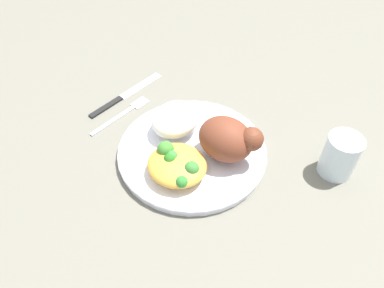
{
  "coord_description": "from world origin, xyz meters",
  "views": [
    {
      "loc": [
        0.25,
        -0.35,
        0.48
      ],
      "look_at": [
        0.0,
        0.0,
        0.03
      ],
      "focal_mm": 33.61,
      "sensor_mm": 36.0,
      "label": 1
    }
  ],
  "objects": [
    {
      "name": "ground_plane",
      "position": [
        0.0,
        0.0,
        0.0
      ],
      "size": [
        2.0,
        2.0,
        0.0
      ],
      "primitive_type": "plane",
      "color": "#6A675A"
    },
    {
      "name": "plate",
      "position": [
        0.0,
        0.0,
        0.01
      ],
      "size": [
        0.26,
        0.26,
        0.02
      ],
      "color": "white",
      "rests_on": "ground_plane"
    },
    {
      "name": "roasted_chicken",
      "position": [
        0.06,
        0.02,
        0.05
      ],
      "size": [
        0.11,
        0.08,
        0.07
      ],
      "color": "brown",
      "rests_on": "plate"
    },
    {
      "name": "rice_pile",
      "position": [
        -0.05,
        0.02,
        0.04
      ],
      "size": [
        0.08,
        0.09,
        0.05
      ],
      "primitive_type": "ellipsoid",
      "color": "white",
      "rests_on": "plate"
    },
    {
      "name": "mac_cheese_with_broccoli",
      "position": [
        0.01,
        -0.06,
        0.03
      ],
      "size": [
        0.1,
        0.09,
        0.04
      ],
      "color": "gold",
      "rests_on": "plate"
    },
    {
      "name": "fork",
      "position": [
        -0.17,
        0.01,
        0.0
      ],
      "size": [
        0.03,
        0.14,
        0.01
      ],
      "color": "silver",
      "rests_on": "ground_plane"
    },
    {
      "name": "knife",
      "position": [
        -0.21,
        0.04,
        0.0
      ],
      "size": [
        0.03,
        0.19,
        0.01
      ],
      "color": "black",
      "rests_on": "ground_plane"
    },
    {
      "name": "water_glass",
      "position": [
        0.22,
        0.11,
        0.04
      ],
      "size": [
        0.06,
        0.06,
        0.08
      ],
      "primitive_type": "cylinder",
      "color": "silver",
      "rests_on": "ground_plane"
    }
  ]
}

